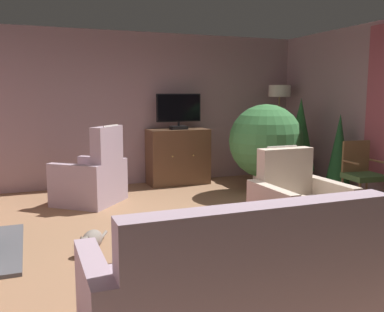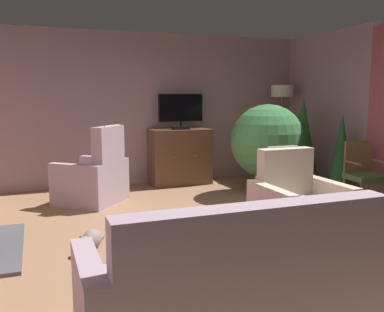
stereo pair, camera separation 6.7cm
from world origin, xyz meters
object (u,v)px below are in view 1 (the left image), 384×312
at_px(armchair_near_window, 92,179).
at_px(tv_remote, 193,217).
at_px(tv_cabinet, 178,158).
at_px(folded_newspaper, 188,219).
at_px(potted_plant_tall_palm_by_window, 300,139).
at_px(coffee_table, 191,222).
at_px(potted_plant_leafy_by_curtain, 339,152).
at_px(potted_plant_on_hearth_side, 266,142).
at_px(cat, 91,240).
at_px(armchair_beside_cabinet, 299,210).
at_px(floor_lamp, 279,98).
at_px(side_chair_far_end, 361,172).
at_px(sofa_floral, 243,285).
at_px(television, 179,110).

bearing_deg(armchair_near_window, tv_remote, -77.23).
height_order(tv_cabinet, folded_newspaper, tv_cabinet).
xyz_separation_m(tv_cabinet, potted_plant_tall_palm_by_window, (2.03, -0.90, 0.37)).
bearing_deg(coffee_table, tv_remote, -81.08).
distance_m(coffee_table, potted_plant_leafy_by_curtain, 3.67).
relative_size(folded_newspaper, armchair_near_window, 0.24).
xyz_separation_m(coffee_table, potted_plant_tall_palm_by_window, (3.12, 2.60, 0.47)).
bearing_deg(armchair_near_window, tv_cabinet, 27.34).
bearing_deg(potted_plant_on_hearth_side, cat, -152.35).
distance_m(armchair_beside_cabinet, armchair_near_window, 3.17).
height_order(armchair_near_window, floor_lamp, floor_lamp).
distance_m(coffee_table, side_chair_far_end, 3.28).
bearing_deg(floor_lamp, armchair_beside_cabinet, -118.73).
bearing_deg(sofa_floral, folded_newspaper, 87.21).
bearing_deg(tv_cabinet, potted_plant_leafy_by_curtain, -39.99).
distance_m(tv_remote, armchair_beside_cabinet, 1.42).
xyz_separation_m(folded_newspaper, armchair_near_window, (-0.54, 2.70, -0.07)).
bearing_deg(tv_remote, armchair_beside_cabinet, 50.56).
xyz_separation_m(armchair_near_window, potted_plant_on_hearth_side, (2.78, -0.40, 0.50)).
relative_size(armchair_near_window, potted_plant_leafy_by_curtain, 0.92).
relative_size(coffee_table, sofa_floral, 0.52).
bearing_deg(potted_plant_on_hearth_side, tv_remote, -133.76).
bearing_deg(tv_remote, folded_newspaper, -116.36).
bearing_deg(cat, tv_cabinet, 55.40).
bearing_deg(sofa_floral, tv_cabinet, 76.02).
bearing_deg(side_chair_far_end, potted_plant_tall_palm_by_window, 89.63).
xyz_separation_m(tv_remote, side_chair_far_end, (3.10, 1.08, 0.07)).
bearing_deg(floor_lamp, coffee_table, -133.04).
bearing_deg(armchair_near_window, television, 25.90).
height_order(sofa_floral, potted_plant_tall_palm_by_window, potted_plant_tall_palm_by_window).
xyz_separation_m(tv_remote, potted_plant_on_hearth_side, (2.17, 2.27, 0.42)).
xyz_separation_m(armchair_beside_cabinet, cat, (-2.31, 0.43, -0.22)).
distance_m(folded_newspaper, floor_lamp, 4.85).
xyz_separation_m(folded_newspaper, potted_plant_leafy_by_curtain, (3.29, 1.76, 0.28)).
distance_m(sofa_floral, potted_plant_leafy_by_curtain, 4.53).
bearing_deg(side_chair_far_end, sofa_floral, -143.79).
distance_m(folded_newspaper, potted_plant_on_hearth_side, 3.23).
relative_size(television, tv_remote, 4.90).
distance_m(side_chair_far_end, potted_plant_on_hearth_side, 1.55).
height_order(tv_cabinet, potted_plant_leafy_by_curtain, potted_plant_leafy_by_curtain).
relative_size(sofa_floral, armchair_near_window, 1.77).
relative_size(sofa_floral, armchair_beside_cabinet, 2.13).
height_order(coffee_table, sofa_floral, sofa_floral).
bearing_deg(potted_plant_tall_palm_by_window, tv_cabinet, 156.04).
bearing_deg(potted_plant_on_hearth_side, floor_lamp, 49.60).
height_order(folded_newspaper, potted_plant_on_hearth_side, potted_plant_on_hearth_side).
relative_size(tv_cabinet, floor_lamp, 0.61).
height_order(coffee_table, cat, coffee_table).
height_order(armchair_beside_cabinet, side_chair_far_end, armchair_beside_cabinet).
height_order(folded_newspaper, cat, folded_newspaper).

